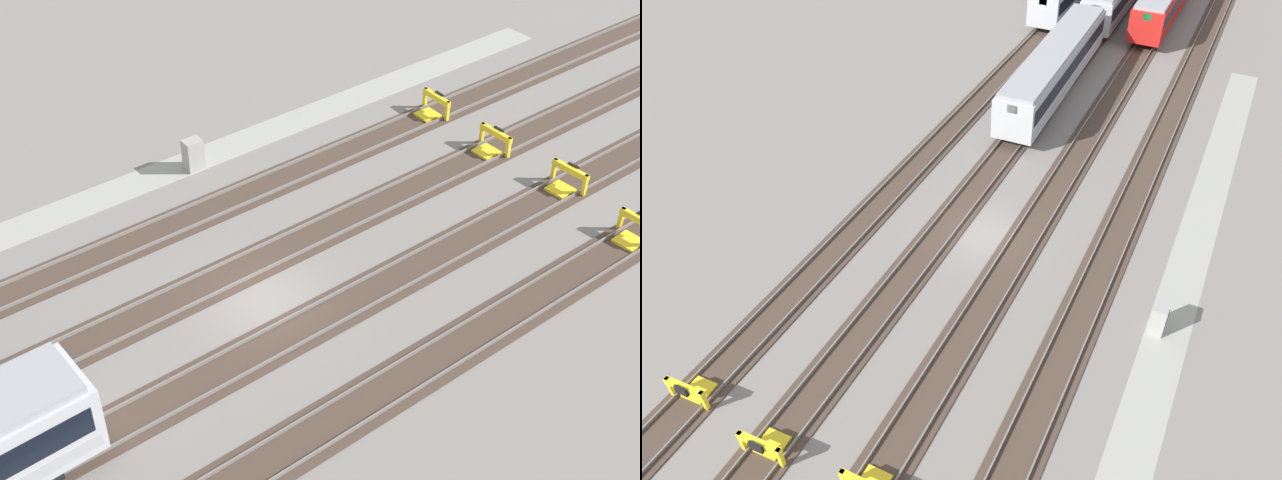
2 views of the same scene
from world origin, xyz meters
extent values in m
plane|color=gray|center=(0.00, 0.00, 0.00)|extent=(400.00, 400.00, 0.00)
cube|color=#9E9E93|center=(0.00, -10.67, 0.00)|extent=(54.00, 2.00, 0.01)
cube|color=#47382D|center=(0.00, -6.67, 0.03)|extent=(90.00, 2.23, 0.06)
cube|color=slate|center=(0.00, -5.95, 0.14)|extent=(90.00, 0.07, 0.15)
cube|color=slate|center=(0.00, -7.39, 0.14)|extent=(90.00, 0.07, 0.15)
cube|color=#47382D|center=(0.00, -2.22, 0.03)|extent=(90.00, 2.24, 0.06)
cube|color=slate|center=(0.00, -1.51, 0.14)|extent=(90.00, 0.07, 0.15)
cube|color=slate|center=(0.00, -2.94, 0.14)|extent=(90.00, 0.07, 0.15)
cube|color=#47382D|center=(0.00, 2.22, 0.03)|extent=(90.00, 2.24, 0.06)
cube|color=slate|center=(0.00, 2.94, 0.14)|extent=(90.00, 0.07, 0.15)
cube|color=slate|center=(0.00, 1.51, 0.14)|extent=(90.00, 0.07, 0.15)
cube|color=#47382D|center=(0.00, 6.67, 0.03)|extent=(90.00, 2.23, 0.06)
cube|color=slate|center=(0.00, 7.39, 0.14)|extent=(90.00, 0.07, 0.15)
cube|color=slate|center=(0.00, 5.95, 0.14)|extent=(90.00, 0.07, 0.15)
cube|color=#B70F0A|center=(36.59, -2.21, 1.29)|extent=(17.66, 2.95, 0.54)
cube|color=#1E843D|center=(27.63, -2.15, 3.05)|extent=(0.08, 0.70, 0.56)
cube|color=black|center=(31.01, -2.17, 0.35)|extent=(3.61, 2.26, 0.70)
cube|color=#1E843D|center=(27.68, 2.17, 3.05)|extent=(0.09, 0.70, 0.56)
cube|color=black|center=(31.06, 2.20, 0.35)|extent=(3.62, 2.27, 0.70)
cube|color=#B7BABF|center=(17.60, 2.20, 2.05)|extent=(18.06, 3.23, 2.70)
cube|color=black|center=(17.60, 2.20, 2.37)|extent=(17.34, 3.26, 1.08)
cube|color=#A8AAAF|center=(17.60, 2.20, 1.29)|extent=(17.70, 3.26, 0.54)
cube|color=#999BA0|center=(17.60, 2.20, 3.55)|extent=(17.52, 2.94, 0.30)
cube|color=#1E843D|center=(26.56, 2.42, 3.05)|extent=(0.10, 0.70, 0.56)
cube|color=#1E843D|center=(8.64, 1.99, 3.05)|extent=(0.10, 0.70, 0.56)
cube|color=black|center=(23.18, 2.34, 0.35)|extent=(3.65, 2.33, 0.70)
cube|color=black|center=(12.02, 2.07, 0.35)|extent=(3.65, 2.33, 0.70)
cube|color=#1E843D|center=(27.27, 6.72, 3.05)|extent=(0.08, 0.70, 0.56)
cube|color=black|center=(30.65, 6.72, 0.35)|extent=(3.60, 2.24, 0.70)
cube|color=yellow|center=(-15.70, -1.32, 0.57)|extent=(0.18, 0.18, 1.15)
cube|color=yellow|center=(-16.09, 3.12, 0.57)|extent=(0.19, 0.19, 1.15)
cube|color=yellow|center=(-16.02, 1.32, 0.57)|extent=(0.19, 0.19, 1.15)
cube|color=yellow|center=(-16.06, 2.22, 1.00)|extent=(0.31, 2.01, 0.30)
cube|color=yellow|center=(-15.51, 2.24, 0.09)|extent=(1.14, 1.12, 0.18)
cube|color=black|center=(-16.24, 2.22, 1.00)|extent=(0.14, 0.60, 0.44)
cube|color=yellow|center=(-15.39, 7.57, 0.57)|extent=(0.19, 0.19, 1.15)
cube|color=yellow|center=(-15.32, 5.77, 0.57)|extent=(0.19, 0.19, 1.15)
cube|color=yellow|center=(-15.35, 6.67, 1.00)|extent=(0.32, 2.01, 0.30)
cube|color=yellow|center=(-14.80, 6.69, 0.09)|extent=(1.14, 1.12, 0.18)
cube|color=black|center=(-15.53, 6.66, 1.00)|extent=(0.14, 0.60, 0.44)
cube|color=#9E9E99|center=(-2.86, -10.10, 0.80)|extent=(0.90, 0.70, 1.60)
cube|color=#333338|center=(-2.86, -10.46, 1.04)|extent=(0.70, 0.04, 0.36)
camera|label=1|loc=(14.68, 22.58, 24.34)|focal=50.00mm
camera|label=2|loc=(-24.38, -10.34, 22.28)|focal=35.00mm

